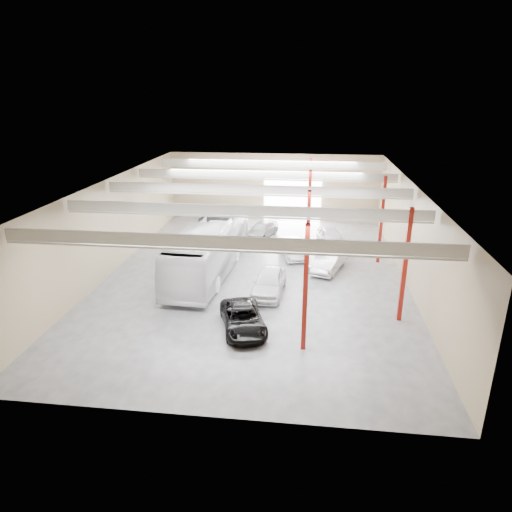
% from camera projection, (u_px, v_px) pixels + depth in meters
% --- Properties ---
extents(depot_shell, '(22.12, 32.12, 7.06)m').
position_uv_depth(depot_shell, '(258.00, 209.00, 33.13)').
color(depot_shell, '#4C4C51').
rests_on(depot_shell, ground).
extents(coach_bus, '(4.02, 14.06, 3.87)m').
position_uv_depth(coach_bus, '(210.00, 248.00, 34.38)').
color(coach_bus, silver).
rests_on(coach_bus, ground).
extents(black_sedan, '(3.64, 5.43, 1.38)m').
position_uv_depth(black_sedan, '(243.00, 319.00, 26.36)').
color(black_sedan, black).
rests_on(black_sedan, ground).
extents(car_row_a, '(2.32, 5.12, 1.70)m').
position_uv_depth(car_row_a, '(269.00, 282.00, 31.05)').
color(car_row_a, silver).
rests_on(car_row_a, ground).
extents(car_row_b, '(2.67, 4.69, 1.46)m').
position_uv_depth(car_row_b, '(292.00, 248.00, 38.06)').
color(car_row_b, silver).
rests_on(car_row_b, ground).
extents(car_row_c, '(3.37, 5.03, 1.35)m').
position_uv_depth(car_row_c, '(262.00, 230.00, 43.28)').
color(car_row_c, gray).
rests_on(car_row_c, ground).
extents(car_right_near, '(3.25, 5.30, 1.65)m').
position_uv_depth(car_right_near, '(329.00, 259.00, 35.23)').
color(car_right_near, '#BBBAC0').
rests_on(car_right_near, ground).
extents(car_right_far, '(2.87, 5.32, 1.72)m').
position_uv_depth(car_right_far, '(331.00, 239.00, 40.04)').
color(car_right_far, silver).
rests_on(car_right_far, ground).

